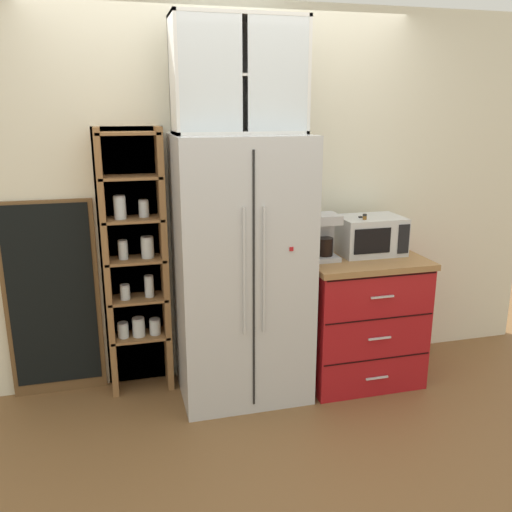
% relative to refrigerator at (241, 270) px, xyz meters
% --- Properties ---
extents(ground_plane, '(10.49, 10.49, 0.00)m').
position_rel_refrigerator_xyz_m(ground_plane, '(-0.00, -0.03, -0.86)').
color(ground_plane, brown).
extents(wall_back_cream, '(4.81, 0.10, 2.55)m').
position_rel_refrigerator_xyz_m(wall_back_cream, '(-0.00, 0.37, 0.41)').
color(wall_back_cream, silver).
rests_on(wall_back_cream, ground).
extents(refrigerator, '(0.83, 0.66, 1.73)m').
position_rel_refrigerator_xyz_m(refrigerator, '(0.00, 0.00, 0.00)').
color(refrigerator, silver).
rests_on(refrigerator, ground).
extents(pantry_shelf_column, '(0.45, 0.25, 1.77)m').
position_rel_refrigerator_xyz_m(pantry_shelf_column, '(-0.66, 0.26, 0.03)').
color(pantry_shelf_column, brown).
rests_on(pantry_shelf_column, ground).
extents(counter_cabinet, '(0.81, 0.68, 0.90)m').
position_rel_refrigerator_xyz_m(counter_cabinet, '(0.85, -0.00, -0.41)').
color(counter_cabinet, '#A8161C').
rests_on(counter_cabinet, ground).
extents(microwave, '(0.44, 0.33, 0.26)m').
position_rel_refrigerator_xyz_m(microwave, '(0.93, 0.04, 0.17)').
color(microwave, silver).
rests_on(microwave, counter_cabinet).
extents(coffee_maker, '(0.17, 0.20, 0.31)m').
position_rel_refrigerator_xyz_m(coffee_maker, '(0.57, 0.00, 0.19)').
color(coffee_maker, '#B7B7BC').
rests_on(coffee_maker, counter_cabinet).
extents(mug_navy, '(0.11, 0.08, 0.09)m').
position_rel_refrigerator_xyz_m(mug_navy, '(0.85, 0.02, 0.08)').
color(mug_navy, navy).
rests_on(mug_navy, counter_cabinet).
extents(bottle_amber, '(0.07, 0.07, 0.30)m').
position_rel_refrigerator_xyz_m(bottle_amber, '(0.85, -0.03, 0.17)').
color(bottle_amber, brown).
rests_on(bottle_amber, counter_cabinet).
extents(bottle_cobalt, '(0.07, 0.07, 0.27)m').
position_rel_refrigerator_xyz_m(bottle_cobalt, '(0.85, 0.04, 0.15)').
color(bottle_cobalt, navy).
rests_on(bottle_cobalt, counter_cabinet).
extents(upper_cabinet, '(0.80, 0.32, 0.68)m').
position_rel_refrigerator_xyz_m(upper_cabinet, '(-0.00, 0.05, 1.20)').
color(upper_cabinet, silver).
rests_on(upper_cabinet, refrigerator).
extents(chalkboard_menu, '(0.60, 0.04, 1.33)m').
position_rel_refrigerator_xyz_m(chalkboard_menu, '(-1.21, 0.30, -0.20)').
color(chalkboard_menu, brown).
rests_on(chalkboard_menu, ground).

